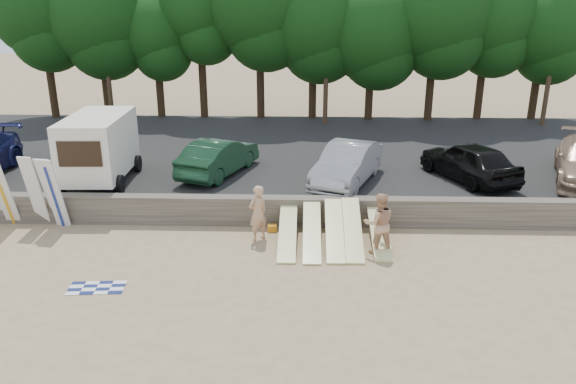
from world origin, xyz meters
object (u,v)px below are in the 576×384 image
beachgoer_a (258,213)px  cooler (289,228)px  beachgoer_b (379,223)px  box_trailer (99,145)px  car_2 (347,164)px  car_3 (469,161)px  car_1 (219,157)px

beachgoer_a → cooler: 1.40m
beachgoer_b → cooler: bearing=-34.2°
box_trailer → car_2: (9.42, 0.10, -0.68)m
car_3 → box_trailer: bearing=-21.3°
cooler → car_2: bearing=77.1°
box_trailer → cooler: size_ratio=10.83×
car_3 → beachgoer_a: (-7.82, -4.35, -0.53)m
box_trailer → beachgoer_b: (10.09, -4.54, -1.16)m
car_2 → cooler: size_ratio=12.09×
car_1 → car_2: size_ratio=0.95×
car_2 → car_3: bearing=27.7°
box_trailer → beachgoer_a: bearing=-32.6°
car_1 → car_3: bearing=-162.3°
car_1 → car_2: (5.04, -0.97, 0.04)m
car_1 → cooler: (2.93, -4.15, -1.26)m
beachgoer_b → cooler: size_ratio=5.11×
beachgoer_b → cooler: (-2.78, 1.46, -0.81)m
car_2 → cooler: bearing=-102.5°
beachgoer_a → car_1: bearing=-108.8°
box_trailer → car_1: box_trailer is taller
car_3 → cooler: (-6.84, -3.72, -1.30)m
beachgoer_a → box_trailer: bearing=-71.3°
car_3 → beachgoer_a: car_3 is taller
beachgoer_a → beachgoer_b: size_ratio=0.96×
beachgoer_b → box_trailer: bearing=-30.6°
beachgoer_b → cooler: 3.24m
box_trailer → beachgoer_a: (6.33, -3.71, -1.20)m
box_trailer → car_1: 4.56m
beachgoer_b → beachgoer_a: bearing=-18.9°
car_3 → cooler: 7.90m
beachgoer_a → cooler: size_ratio=4.89×
car_1 → beachgoer_a: car_1 is taller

